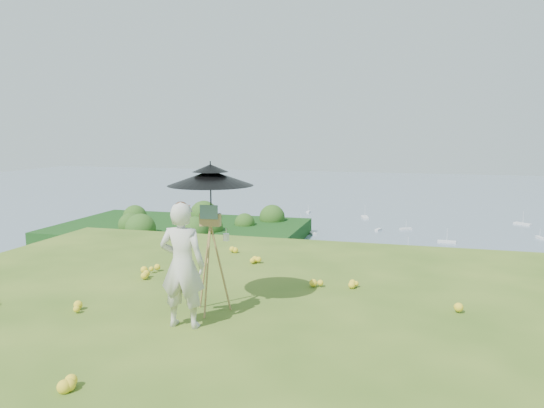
% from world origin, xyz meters
% --- Properties ---
extents(ground, '(14.00, 14.00, 0.00)m').
position_xyz_m(ground, '(0.00, 0.00, 0.00)').
color(ground, '#385F1B').
rests_on(ground, ground).
extents(shoreline_tier, '(170.00, 28.00, 8.00)m').
position_xyz_m(shoreline_tier, '(0.00, 75.00, -36.00)').
color(shoreline_tier, '#686353').
rests_on(shoreline_tier, bay_water).
extents(bay_water, '(700.00, 700.00, 0.00)m').
position_xyz_m(bay_water, '(0.00, 240.00, -34.00)').
color(bay_water, slate).
rests_on(bay_water, ground).
extents(peninsula, '(90.00, 60.00, 12.00)m').
position_xyz_m(peninsula, '(-75.00, 155.00, -29.00)').
color(peninsula, '#103A10').
rests_on(peninsula, bay_water).
extents(slope_trees, '(110.00, 50.00, 6.00)m').
position_xyz_m(slope_trees, '(0.00, 35.00, -15.00)').
color(slope_trees, '#285218').
rests_on(slope_trees, forest_slope).
extents(harbor_town, '(110.00, 22.00, 5.00)m').
position_xyz_m(harbor_town, '(0.00, 75.00, -29.50)').
color(harbor_town, silver).
rests_on(harbor_town, shoreline_tier).
extents(moored_boats, '(140.00, 140.00, 0.70)m').
position_xyz_m(moored_boats, '(-12.50, 161.00, -33.65)').
color(moored_boats, silver).
rests_on(moored_boats, bay_water).
extents(wildflowers, '(10.00, 10.50, 0.12)m').
position_xyz_m(wildflowers, '(0.00, 0.25, 0.06)').
color(wildflowers, yellow).
rests_on(wildflowers, ground).
extents(painter, '(0.60, 0.41, 1.58)m').
position_xyz_m(painter, '(-1.74, 1.37, 0.79)').
color(painter, beige).
rests_on(painter, ground).
extents(field_easel, '(0.61, 0.61, 1.47)m').
position_xyz_m(field_easel, '(-1.60, 1.96, 0.74)').
color(field_easel, '#A16E43').
rests_on(field_easel, ground).
extents(sun_umbrella, '(1.17, 1.17, 0.83)m').
position_xyz_m(sun_umbrella, '(-1.60, 1.99, 1.63)').
color(sun_umbrella, black).
rests_on(sun_umbrella, field_easel).
extents(painter_cap, '(0.22, 0.25, 0.10)m').
position_xyz_m(painter_cap, '(-1.74, 1.37, 1.54)').
color(painter_cap, '#DF7A84').
rests_on(painter_cap, painter).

